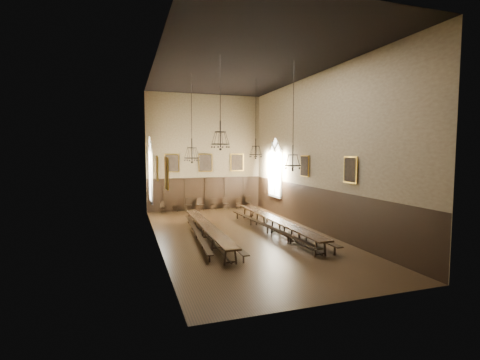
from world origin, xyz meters
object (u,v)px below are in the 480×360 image
chair_1 (175,208)px  chandelier_back_right (256,149)px  bench_left_outer (196,233)px  chair_7 (249,204)px  table_left (207,232)px  table_right (276,226)px  bench_right_inner (267,228)px  bench_right_outer (284,226)px  chandelier_front_right (293,158)px  chair_0 (163,209)px  chair_5 (226,206)px  chair_3 (200,207)px  chair_4 (214,207)px  chair_2 (189,207)px  chandelier_back_left (192,153)px  chair_6 (239,205)px  bench_left_inner (216,232)px  chandelier_front_left (220,138)px

chair_1 → chandelier_back_right: (4.18, -6.21, 4.45)m
bench_left_outer → chair_7: 10.26m
table_left → table_right: (3.99, 0.12, 0.02)m
bench_right_inner → bench_right_outer: size_ratio=0.94×
bench_left_outer → chandelier_back_right: size_ratio=1.89×
table_left → chandelier_front_right: chandelier_front_right is taller
chair_0 → chair_5: (4.93, 0.13, 0.02)m
chair_5 → chair_3: bearing=176.0°
chair_4 → bench_left_outer: bearing=-109.5°
bench_right_inner → chair_3: chair_3 is taller
chair_0 → chair_1: bearing=-11.3°
bench_right_outer → chair_1: bearing=121.0°
bench_left_outer → chandelier_front_right: 6.41m
bench_right_inner → chair_2: size_ratio=9.80×
table_right → bench_right_outer: 0.68m
chandelier_back_left → chandelier_back_right: same height
table_left → bench_right_inner: table_left is taller
bench_left_outer → chair_3: chair_3 is taller
chair_6 → chair_7: (0.91, 0.02, 0.02)m
chair_1 → chair_5: bearing=3.8°
bench_right_inner → chair_0: bearing=119.9°
bench_left_inner → bench_right_outer: size_ratio=0.91×
chair_1 → bench_right_inner: bearing=-61.6°
chair_5 → bench_left_inner: bearing=-114.3°
table_right → chair_5: (-0.45, 8.70, -0.12)m
bench_left_outer → chair_1: 8.43m
table_left → chandelier_back_left: (-0.30, 2.38, 4.14)m
bench_right_outer → chair_2: bearing=115.6°
bench_left_inner → chair_7: chair_7 is taller
bench_right_outer → chair_3: bearing=110.5°
bench_right_outer → chandelier_front_left: 6.90m
table_right → chandelier_back_right: 4.98m
bench_left_outer → chair_6: 9.74m
bench_left_outer → chair_5: (4.02, 8.43, 0.02)m
bench_left_inner → bench_right_inner: 2.95m
chair_6 → chair_2: bearing=-166.0°
table_left → chair_2: size_ratio=9.50×
bench_left_outer → table_left: bearing=-38.2°
chair_6 → chandelier_front_right: bearing=-78.5°
chair_5 → chandelier_back_left: size_ratio=0.19×
chair_0 → chair_2: bearing=-16.3°
chair_7 → chandelier_front_left: size_ratio=0.23×
chair_0 → chair_7: chair_7 is taller
bench_right_outer → chair_1: 9.88m
chair_1 → chair_5: 4.00m
bench_left_outer → chair_7: bearing=54.4°
chandelier_back_right → bench_left_inner: bearing=-142.3°
chandelier_front_right → chair_0: bearing=116.2°
chair_6 → table_left: bearing=-102.6°
bench_right_outer → table_left: bearing=-175.9°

